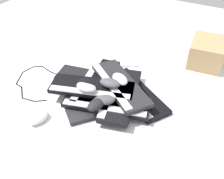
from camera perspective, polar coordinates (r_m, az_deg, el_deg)
ground_plane at (r=1.38m, az=-0.55°, el=-1.14°), size 3.20×3.20×0.00m
keyboard_0 at (r=1.31m, az=-0.98°, el=-3.16°), size 0.44×0.40×0.03m
keyboard_1 at (r=1.38m, az=5.41°, el=-0.77°), size 0.36×0.45×0.03m
keyboard_2 at (r=1.48m, az=-4.41°, el=2.36°), size 0.23×0.46×0.03m
keyboard_3 at (r=1.41m, az=-3.59°, el=1.82°), size 0.46×0.24×0.03m
keyboard_4 at (r=1.32m, az=2.02°, el=-1.06°), size 0.46×0.26×0.03m
keyboard_5 at (r=1.27m, az=-1.22°, el=-3.05°), size 0.27×0.46×0.03m
keyboard_6 at (r=1.34m, az=1.77°, el=1.21°), size 0.38×0.44×0.03m
keyboard_7 at (r=1.32m, az=-4.61°, el=0.38°), size 0.28×0.46×0.03m
mouse_0 at (r=1.31m, az=1.81°, el=2.42°), size 0.11×0.13×0.04m
mouse_1 at (r=1.27m, az=-5.90°, el=0.54°), size 0.07×0.11×0.04m
mouse_2 at (r=1.23m, az=-1.77°, el=-2.41°), size 0.12×0.13×0.04m
mouse_3 at (r=1.21m, az=-3.57°, el=-3.35°), size 0.12×0.08×0.04m
mouse_4 at (r=1.29m, az=-0.46°, el=1.49°), size 0.08×0.12×0.04m
mouse_5 at (r=1.28m, az=-16.32°, el=-6.21°), size 0.12×0.08×0.04m
mouse_6 at (r=1.28m, az=-5.83°, el=1.18°), size 0.09×0.12×0.04m
cable_0 at (r=1.48m, az=-3.49°, el=1.99°), size 0.58×0.25×0.01m
cable_1 at (r=1.55m, az=-17.35°, el=2.04°), size 0.30×0.31×0.01m
cardboard_box at (r=1.71m, az=20.83°, el=7.97°), size 0.28×0.23×0.15m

